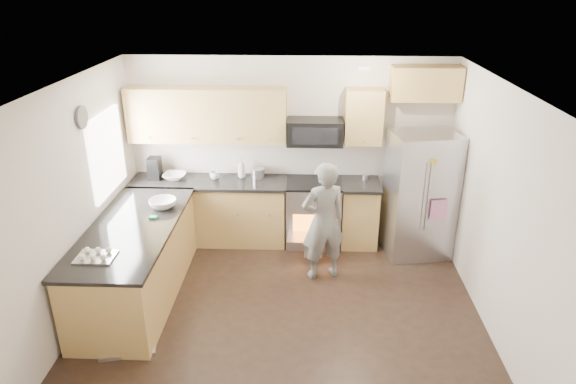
{
  "coord_description": "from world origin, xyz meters",
  "views": [
    {
      "loc": [
        0.26,
        -4.93,
        3.59
      ],
      "look_at": [
        0.04,
        0.5,
        1.28
      ],
      "focal_mm": 32.0,
      "sensor_mm": 36.0,
      "label": 1
    }
  ],
  "objects_px": {
    "person": "(323,221)",
    "dish_rack": "(128,338)",
    "refrigerator": "(420,195)",
    "stove_range": "(314,199)"
  },
  "relations": [
    {
      "from": "stove_range",
      "to": "refrigerator",
      "type": "height_order",
      "value": "stove_range"
    },
    {
      "from": "refrigerator",
      "to": "person",
      "type": "height_order",
      "value": "refrigerator"
    },
    {
      "from": "stove_range",
      "to": "dish_rack",
      "type": "distance_m",
      "value": 3.11
    },
    {
      "from": "stove_range",
      "to": "person",
      "type": "height_order",
      "value": "stove_range"
    },
    {
      "from": "refrigerator",
      "to": "dish_rack",
      "type": "distance_m",
      "value": 4.05
    },
    {
      "from": "stove_range",
      "to": "refrigerator",
      "type": "relative_size",
      "value": 1.04
    },
    {
      "from": "dish_rack",
      "to": "refrigerator",
      "type": "bearing_deg",
      "value": 32.28
    },
    {
      "from": "person",
      "to": "dish_rack",
      "type": "bearing_deg",
      "value": 15.41
    },
    {
      "from": "person",
      "to": "dish_rack",
      "type": "distance_m",
      "value": 2.6
    },
    {
      "from": "person",
      "to": "dish_rack",
      "type": "height_order",
      "value": "person"
    }
  ]
}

